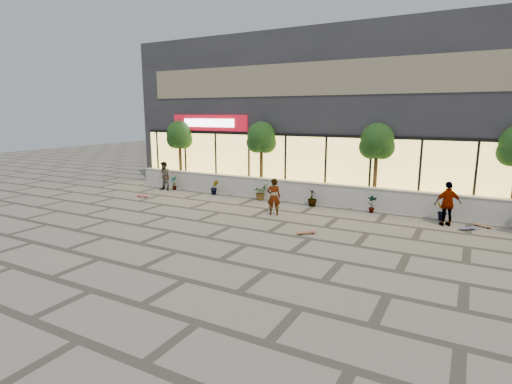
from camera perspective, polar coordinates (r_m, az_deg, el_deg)
The scene contains 19 objects.
ground at distance 13.52m, azimuth -1.36°, elevation -7.55°, with size 80.00×80.00×0.00m, color gray.
planter_wall at distance 19.57m, azimuth 8.90°, elevation -0.19°, with size 22.00×0.42×1.04m.
retail_building at distance 24.43m, azimuth 13.60°, elevation 10.67°, with size 24.00×9.17×8.50m.
shrub_a at distance 23.35m, azimuth -11.62°, elevation 1.26°, with size 0.43×0.29×0.81m, color #103313.
shrub_b at distance 21.67m, azimuth -5.94°, elevation 0.67°, with size 0.45×0.36×0.81m, color #103313.
shrub_c at distance 20.24m, azimuth 0.61°, elevation -0.02°, with size 0.73×0.63×0.81m, color #103313.
shrub_d at distance 19.12m, azimuth 8.04°, elevation -0.80°, with size 0.45×0.45×0.81m, color #103313.
shrub_e at distance 18.36m, azimuth 16.25°, elevation -1.64°, with size 0.43×0.29×0.81m, color #103313.
shrub_f at distance 18.00m, azimuth 24.98°, elevation -2.51°, with size 0.45×0.36×0.81m, color #103313.
tree_west at distance 24.33m, azimuth -10.87°, elevation 7.81°, with size 1.60×1.50×3.92m.
tree_midwest at distance 21.28m, azimuth 0.78°, elevation 7.55°, with size 1.60×1.50×3.92m.
tree_mideast at distance 19.24m, azimuth 16.90°, elevation 6.68°, with size 1.60×1.50×3.92m.
skater_center at distance 17.20m, azimuth 2.56°, elevation -0.69°, with size 0.59×0.39×1.61m, color white.
skater_left at distance 23.24m, azimuth -12.91°, elevation 2.21°, with size 0.80×0.62×1.65m, color #878057.
skater_right_near at distance 17.22m, azimuth 25.72°, elevation -1.54°, with size 1.03×0.43×1.76m, color silver.
skateboard_center at distance 14.73m, azimuth 7.20°, elevation -5.74°, with size 0.68×0.66×0.09m.
skateboard_left at distance 21.76m, azimuth -15.93°, elevation -0.56°, with size 0.72×0.27×0.08m.
skateboard_right_near at distance 17.83m, azimuth 29.64°, elevation -4.18°, with size 0.71×0.47×0.08m.
skateboard_right_far at distance 17.12m, azimuth 28.00°, elevation -4.59°, with size 0.71×0.61×0.09m.
Camera 1 is at (6.40, -11.09, 4.35)m, focal length 28.00 mm.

